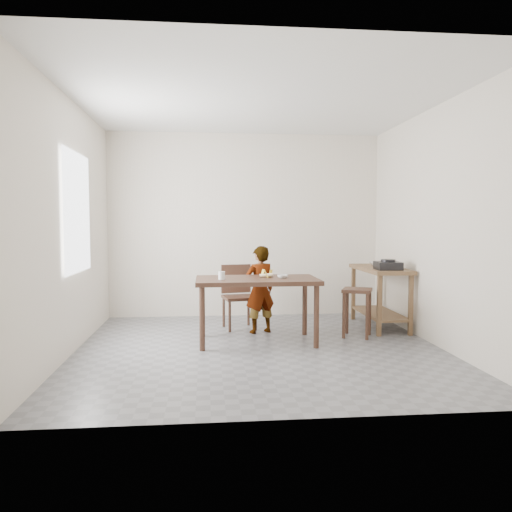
{
  "coord_description": "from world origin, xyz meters",
  "views": [
    {
      "loc": [
        -0.58,
        -5.4,
        1.39
      ],
      "look_at": [
        0.0,
        0.4,
        1.0
      ],
      "focal_mm": 35.0,
      "sensor_mm": 36.0,
      "label": 1
    }
  ],
  "objects": [
    {
      "name": "wall_back",
      "position": [
        0.0,
        2.02,
        1.35
      ],
      "size": [
        4.0,
        0.04,
        2.7
      ],
      "primitive_type": "cube",
      "color": "silver",
      "rests_on": "ground"
    },
    {
      "name": "floor",
      "position": [
        0.0,
        0.0,
        -0.02
      ],
      "size": [
        4.0,
        4.0,
        0.04
      ],
      "primitive_type": "cube",
      "color": "slate",
      "rests_on": "ground"
    },
    {
      "name": "wall_front",
      "position": [
        0.0,
        -2.02,
        1.35
      ],
      "size": [
        4.0,
        0.04,
        2.7
      ],
      "primitive_type": "cube",
      "color": "silver",
      "rests_on": "ground"
    },
    {
      "name": "banana",
      "position": [
        0.12,
        0.36,
        0.78
      ],
      "size": [
        0.2,
        0.15,
        0.07
      ],
      "primitive_type": null,
      "rotation": [
        0.0,
        0.0,
        -0.1
      ],
      "color": "#E2B757",
      "rests_on": "dining_table"
    },
    {
      "name": "stool",
      "position": [
        1.24,
        0.46,
        0.29
      ],
      "size": [
        0.44,
        0.44,
        0.59
      ],
      "primitive_type": null,
      "rotation": [
        0.0,
        0.0,
        -0.42
      ],
      "color": "#41281C",
      "rests_on": "floor"
    },
    {
      "name": "child",
      "position": [
        0.09,
        0.8,
        0.55
      ],
      "size": [
        0.47,
        0.39,
        1.1
      ],
      "primitive_type": "imported",
      "rotation": [
        0.0,
        0.0,
        3.5
      ],
      "color": "white",
      "rests_on": "floor"
    },
    {
      "name": "wall_right",
      "position": [
        2.02,
        0.0,
        1.35
      ],
      "size": [
        0.04,
        4.0,
        2.7
      ],
      "primitive_type": "cube",
      "color": "silver",
      "rests_on": "ground"
    },
    {
      "name": "small_bowl",
      "position": [
        0.3,
        0.27,
        0.77
      ],
      "size": [
        0.14,
        0.14,
        0.04
      ],
      "primitive_type": "imported",
      "rotation": [
        0.0,
        0.0,
        -0.1
      ],
      "color": "silver",
      "rests_on": "dining_table"
    },
    {
      "name": "gas_burner",
      "position": [
        1.69,
        0.65,
        0.85
      ],
      "size": [
        0.32,
        0.32,
        0.1
      ],
      "primitive_type": "cube",
      "rotation": [
        0.0,
        0.0,
        -0.06
      ],
      "color": "black",
      "rests_on": "prep_counter"
    },
    {
      "name": "window_pane",
      "position": [
        -1.97,
        0.2,
        1.5
      ],
      "size": [
        0.02,
        1.1,
        1.3
      ],
      "primitive_type": "cube",
      "color": "white",
      "rests_on": "wall_left"
    },
    {
      "name": "dining_table",
      "position": [
        0.0,
        0.3,
        0.38
      ],
      "size": [
        1.4,
        0.8,
        0.75
      ],
      "primitive_type": null,
      "color": "#41281C",
      "rests_on": "floor"
    },
    {
      "name": "serving_bowl",
      "position": [
        1.76,
        1.19,
        0.83
      ],
      "size": [
        0.25,
        0.25,
        0.06
      ],
      "primitive_type": "imported",
      "rotation": [
        0.0,
        0.0,
        0.12
      ],
      "color": "silver",
      "rests_on": "prep_counter"
    },
    {
      "name": "wall_left",
      "position": [
        -2.02,
        0.0,
        1.35
      ],
      "size": [
        0.04,
        4.0,
        2.7
      ],
      "primitive_type": "cube",
      "color": "silver",
      "rests_on": "ground"
    },
    {
      "name": "glass_tumbler",
      "position": [
        -0.41,
        0.2,
        0.8
      ],
      "size": [
        0.09,
        0.09,
        0.09
      ],
      "primitive_type": "cylinder",
      "rotation": [
        0.0,
        0.0,
        -0.28
      ],
      "color": "white",
      "rests_on": "dining_table"
    },
    {
      "name": "dining_chair",
      "position": [
        -0.15,
        1.07,
        0.42
      ],
      "size": [
        0.47,
        0.47,
        0.83
      ],
      "primitive_type": null,
      "rotation": [
        0.0,
        0.0,
        0.19
      ],
      "color": "#41281C",
      "rests_on": "floor"
    },
    {
      "name": "prep_counter",
      "position": [
        1.72,
        1.0,
        0.4
      ],
      "size": [
        0.5,
        1.2,
        0.8
      ],
      "primitive_type": null,
      "color": "brown",
      "rests_on": "floor"
    },
    {
      "name": "ceiling",
      "position": [
        0.0,
        0.0,
        2.72
      ],
      "size": [
        4.0,
        4.0,
        0.04
      ],
      "primitive_type": "cube",
      "color": "white",
      "rests_on": "wall_back"
    }
  ]
}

